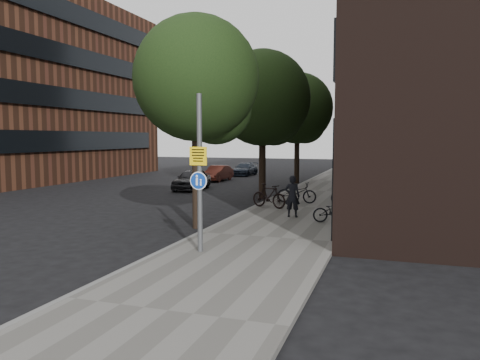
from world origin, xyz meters
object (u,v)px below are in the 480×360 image
at_px(parked_bike_facade_near, 335,211).
at_px(parked_car_near, 192,179).
at_px(signpost, 200,173).
at_px(pedestrian, 292,196).

height_order(parked_bike_facade_near, parked_car_near, parked_car_near).
distance_m(signpost, parked_car_near, 16.48).
distance_m(signpost, parked_bike_facade_near, 6.60).
relative_size(signpost, parked_bike_facade_near, 2.68).
xyz_separation_m(signpost, pedestrian, (1.22, 6.29, -1.35)).
bearing_deg(parked_car_near, parked_bike_facade_near, -45.95).
relative_size(signpost, pedestrian, 2.61).
xyz_separation_m(signpost, parked_bike_facade_near, (2.95, 5.64, -1.75)).
bearing_deg(pedestrian, parked_car_near, -48.15).
height_order(signpost, parked_bike_facade_near, signpost).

